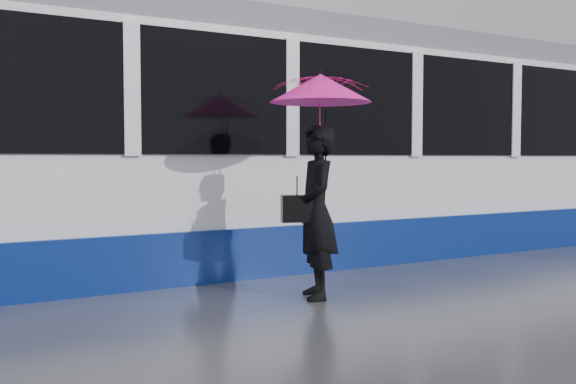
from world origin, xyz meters
TOP-DOWN VIEW (x-y plane):
  - ground at (0.00, 0.00)m, footprint 90.00×90.00m
  - rails at (0.00, 2.50)m, footprint 34.00×1.51m
  - tram at (1.33, 2.50)m, footprint 26.00×2.56m
  - woman at (0.38, -0.00)m, footprint 0.63×0.76m
  - umbrella at (0.43, -0.00)m, footprint 1.35×1.35m
  - handbag at (0.16, 0.02)m, footprint 0.35×0.24m

SIDE VIEW (x-z plane):
  - ground at x=0.00m, z-range 0.00..0.00m
  - rails at x=0.00m, z-range 0.00..0.02m
  - woman at x=0.38m, z-range 0.00..1.80m
  - handbag at x=0.16m, z-range 0.71..1.17m
  - tram at x=1.33m, z-range -0.04..3.31m
  - umbrella at x=0.43m, z-range 1.36..2.58m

